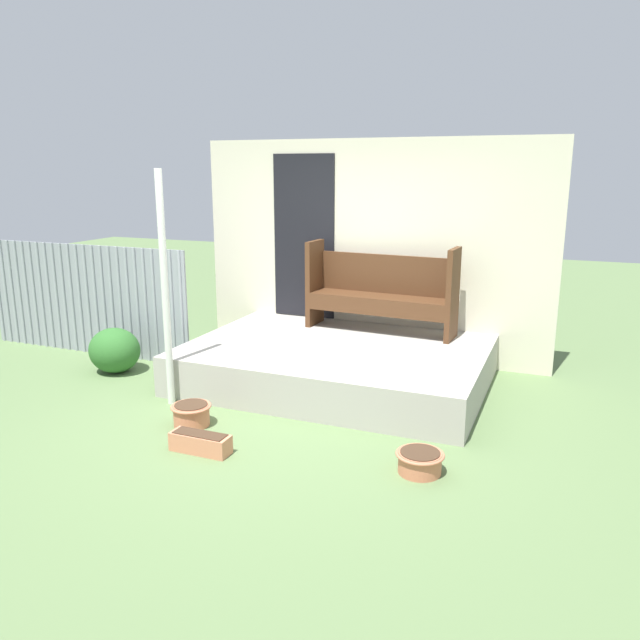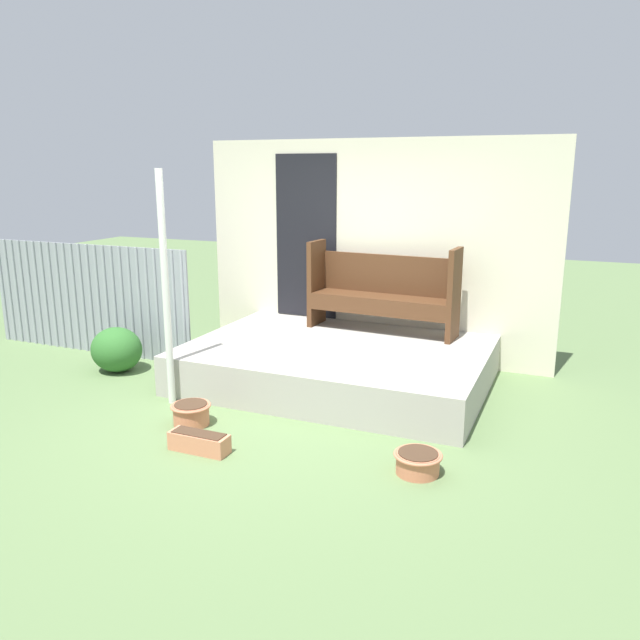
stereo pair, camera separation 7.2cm
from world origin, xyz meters
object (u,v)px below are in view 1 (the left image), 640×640
object	(u,v)px
bench	(381,288)
shrub_by_fence	(115,350)
flower_pot_middle	(420,461)
planter_box_rect	(200,443)
flower_pot_left	(191,414)
support_post	(165,291)

from	to	relation	value
bench	shrub_by_fence	bearing A→B (deg)	-149.78
flower_pot_middle	bench	bearing A→B (deg)	113.49
bench	planter_box_rect	xyz separation A→B (m)	(-0.68, -2.77, -0.84)
bench	planter_box_rect	distance (m)	2.98
flower_pot_left	planter_box_rect	world-z (taller)	flower_pot_left
flower_pot_left	shrub_by_fence	xyz separation A→B (m)	(-1.65, 0.96, 0.15)
bench	support_post	bearing A→B (deg)	-125.20
flower_pot_left	planter_box_rect	xyz separation A→B (m)	(0.38, -0.44, -0.03)
flower_pot_middle	support_post	bearing A→B (deg)	169.28
planter_box_rect	shrub_by_fence	world-z (taller)	shrub_by_fence
shrub_by_fence	bench	bearing A→B (deg)	26.99
bench	flower_pot_left	size ratio (longest dim) A/B	4.79
bench	flower_pot_middle	world-z (taller)	bench
support_post	shrub_by_fence	distance (m)	1.56
flower_pot_left	shrub_by_fence	bearing A→B (deg)	149.92
support_post	flower_pot_middle	world-z (taller)	support_post
support_post	planter_box_rect	world-z (taller)	support_post
flower_pot_left	flower_pot_middle	world-z (taller)	flower_pot_left
bench	shrub_by_fence	xyz separation A→B (m)	(-2.71, -1.38, -0.67)
shrub_by_fence	flower_pot_middle	bearing A→B (deg)	-15.78
flower_pot_middle	planter_box_rect	xyz separation A→B (m)	(-1.74, -0.33, -0.01)
bench	flower_pot_middle	bearing A→B (deg)	-63.28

